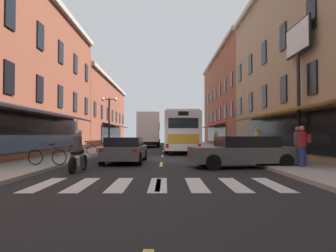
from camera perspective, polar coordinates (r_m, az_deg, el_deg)
ground_plane at (r=19.45m, az=-1.06°, el=-5.97°), size 34.80×80.00×0.10m
lane_centre_dashes at (r=19.20m, az=-1.07°, el=-5.87°), size 0.14×73.90×0.01m
crosswalk_near at (r=9.51m, az=-1.73°, el=-10.26°), size 7.10×2.80×0.01m
sidewalk_left at (r=20.38m, az=-17.97°, el=-5.36°), size 3.00×80.00×0.14m
sidewalk_right at (r=20.26m, az=15.94°, el=-5.40°), size 3.00×80.00×0.14m
billboard_sign at (r=18.30m, az=21.99°, el=11.51°), size 0.40×2.89×7.08m
transit_bus at (r=27.67m, az=2.29°, el=-1.02°), size 2.80×11.51×3.26m
box_truck at (r=38.33m, az=-3.36°, el=-0.70°), size 2.52×7.71×3.95m
sedan_near at (r=16.86m, az=-7.57°, el=-4.16°), size 2.04×4.60×1.31m
sedan_mid at (r=14.69m, az=13.15°, el=-4.41°), size 4.77×2.46×1.37m
sedan_far at (r=48.41m, az=-2.68°, el=-2.41°), size 2.06×4.80×1.45m
motorcycle_rider at (r=13.06m, az=-15.55°, el=-4.73°), size 0.62×2.07×1.66m
bicycle_near at (r=21.17m, az=-14.72°, el=-4.07°), size 1.70×0.48×0.91m
bicycle_mid at (r=14.97m, az=-20.51°, el=-5.07°), size 1.71×0.48×0.91m
pedestrian_near at (r=14.36m, az=22.66°, el=-3.10°), size 0.50×0.36×1.68m
pedestrian_mid at (r=19.91m, az=15.46°, el=-2.71°), size 0.36×0.36×1.72m
pedestrian_far at (r=16.42m, az=21.94°, el=-2.96°), size 0.36×0.36×1.70m
pedestrian_rear at (r=31.72m, az=8.45°, el=-2.30°), size 0.36×0.36×1.73m
street_lamp_twin at (r=28.62m, az=-10.36°, el=0.96°), size 1.42×0.32×4.58m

